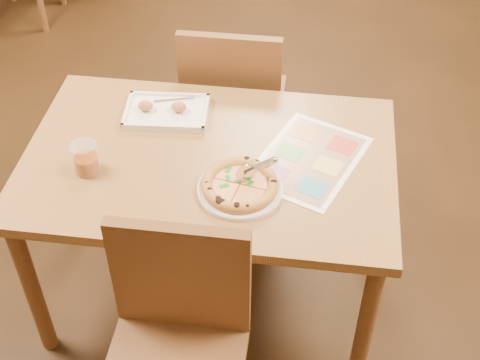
# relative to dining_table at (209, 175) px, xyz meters

# --- Properties ---
(dining_table) EXTENTS (1.30, 0.85, 0.72)m
(dining_table) POSITION_rel_dining_table_xyz_m (0.00, 0.00, 0.00)
(dining_table) COLOR #A37441
(dining_table) RESTS_ON ground
(chair_near) EXTENTS (0.42, 0.42, 0.47)m
(chair_near) POSITION_rel_dining_table_xyz_m (0.00, -0.60, -0.07)
(chair_near) COLOR brown
(chair_near) RESTS_ON ground
(chair_far) EXTENTS (0.42, 0.42, 0.47)m
(chair_far) POSITION_rel_dining_table_xyz_m (-0.00, 0.60, -0.07)
(chair_far) COLOR brown
(chair_far) RESTS_ON ground
(plate) EXTENTS (0.36, 0.36, 0.02)m
(plate) POSITION_rel_dining_table_xyz_m (0.13, -0.16, 0.09)
(plate) COLOR white
(plate) RESTS_ON dining_table
(pizza) EXTENTS (0.26, 0.26, 0.04)m
(pizza) POSITION_rel_dining_table_xyz_m (0.13, -0.16, 0.11)
(pizza) COLOR #DB8F4A
(pizza) RESTS_ON plate
(pizza_cutter) EXTENTS (0.13, 0.06, 0.08)m
(pizza_cutter) POSITION_rel_dining_table_xyz_m (0.18, -0.13, 0.16)
(pizza_cutter) COLOR silver
(pizza_cutter) RESTS_ON pizza
(appetizer_tray) EXTENTS (0.32, 0.23, 0.06)m
(appetizer_tray) POSITION_rel_dining_table_xyz_m (-0.20, 0.22, 0.10)
(appetizer_tray) COLOR white
(appetizer_tray) RESTS_ON dining_table
(glass_tumbler) EXTENTS (0.09, 0.09, 0.11)m
(glass_tumbler) POSITION_rel_dining_table_xyz_m (-0.40, -0.13, 0.13)
(glass_tumbler) COLOR #89370A
(glass_tumbler) RESTS_ON dining_table
(menu) EXTENTS (0.45, 0.52, 0.00)m
(menu) POSITION_rel_dining_table_xyz_m (0.35, 0.03, 0.09)
(menu) COLOR white
(menu) RESTS_ON dining_table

